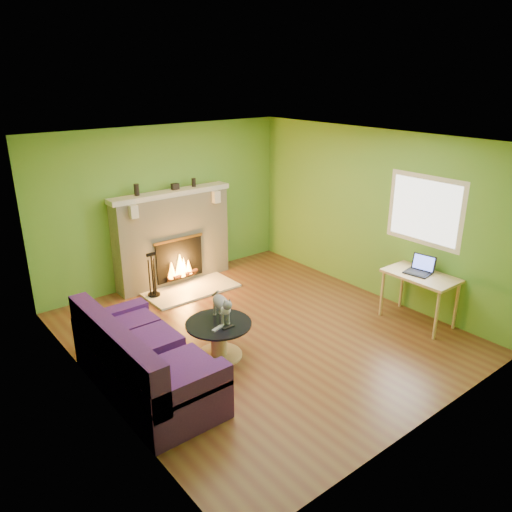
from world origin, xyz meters
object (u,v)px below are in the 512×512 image
Objects in this scene: coffee_table at (219,337)px; cat at (221,306)px; desk at (420,280)px; sofa at (142,363)px.

cat is (0.08, 0.05, 0.38)m from coffee_table.
desk is at bearing -6.08° from cat.
cat is at bearing 32.01° from coffee_table.
cat is (1.15, 0.11, 0.30)m from sofa.
sofa is 3.93m from desk.
sofa is 2.05× the size of desk.
coffee_table is 2.94m from desk.
cat is at bearing 5.45° from sofa.
desk is 2.85m from cat.
sofa is 1.20m from cat.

